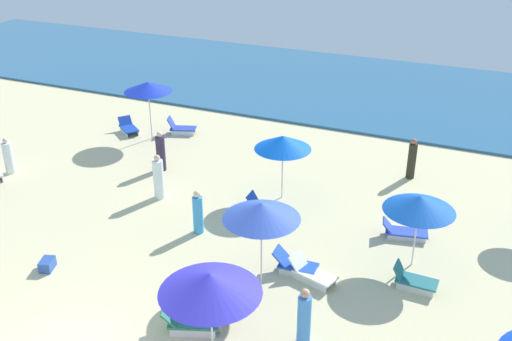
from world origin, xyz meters
The scene contains 22 objects.
ocean centered at (0.00, 23.61, 0.06)m, with size 60.00×12.79×0.12m, color #2C5F87.
umbrella_2 centered at (2.92, 4.98, 2.41)m, with size 2.19×2.19×2.66m.
lounge_chair_2_0 centered at (3.63, 5.84, 0.28)m, with size 1.35×0.67×0.71m.
lounge_chair_2_1 centered at (4.22, 5.67, 0.26)m, with size 1.54×0.96×0.67m.
umbrella_3 centered at (6.78, 7.65, 2.15)m, with size 2.12×2.12×2.39m.
lounge_chair_3_0 centered at (6.23, 9.12, 0.21)m, with size 1.56×0.84×0.58m.
lounge_chair_3_1 centered at (7.03, 6.49, 0.27)m, with size 1.26×0.63×0.70m.
umbrella_5 centered at (-5.88, 12.97, 2.45)m, with size 2.13×2.13×2.67m.
lounge_chair_5_0 centered at (-7.26, 13.14, 0.25)m, with size 1.38×1.25×0.64m.
lounge_chair_5_1 centered at (-4.97, 14.01, 0.28)m, with size 1.39×0.98×0.79m.
umbrella_6 centered at (2.95, 1.81, 2.14)m, with size 2.49×2.49×2.41m.
lounge_chair_6_0 centered at (2.02, 2.32, 0.27)m, with size 1.58×1.06×0.70m.
lounge_chair_6_1 centered at (2.11, 2.78, 0.28)m, with size 1.44×0.67×0.76m.
umbrella_7 centered at (1.57, 10.09, 2.21)m, with size 2.05×2.05×2.47m.
lounge_chair_7_0 centered at (1.52, 8.76, 0.25)m, with size 1.50×0.68×0.68m.
beachgoer_0 centered at (-2.57, 8.29, 0.79)m, with size 0.46×0.46×1.72m.
beachgoer_1 centered at (5.61, 13.63, 0.79)m, with size 0.46×0.46×1.67m.
beachgoer_2 centered at (-9.17, 7.70, 0.68)m, with size 0.42×0.42×1.49m.
beachgoer_3 centered at (-3.74, 10.34, 0.77)m, with size 0.49×0.49×1.66m.
beachgoer_4 centered at (4.88, 3.10, 0.77)m, with size 0.45×0.45×1.65m.
beachgoer_5 centered at (-0.10, 6.72, 0.73)m, with size 0.41×0.41×1.55m.
cooler_box_0 centered at (-3.28, 3.03, 0.16)m, with size 0.53×0.36×0.33m, color #2B4FA4.
Camera 1 is at (8.52, -8.29, 10.66)m, focal length 42.27 mm.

